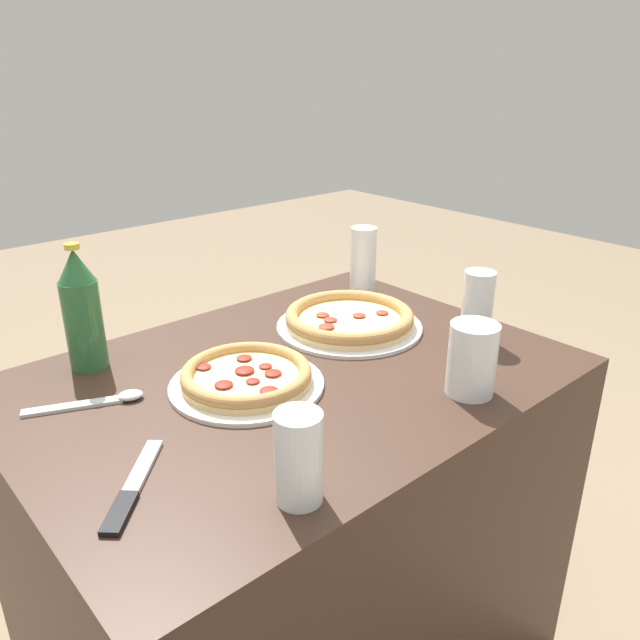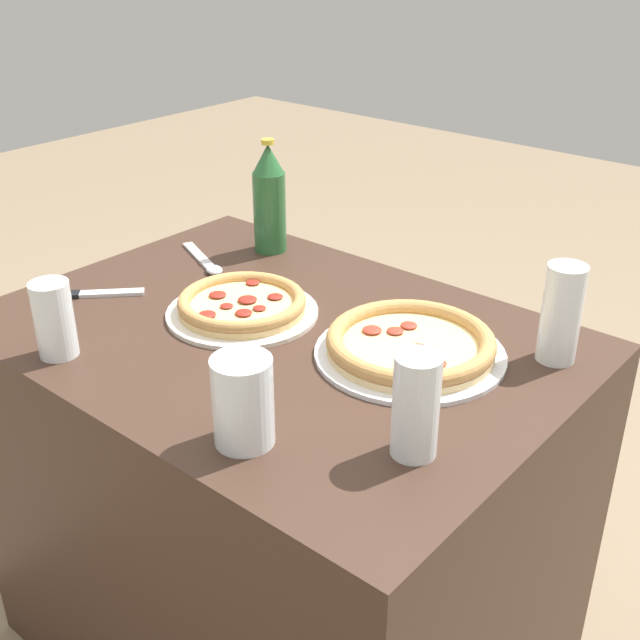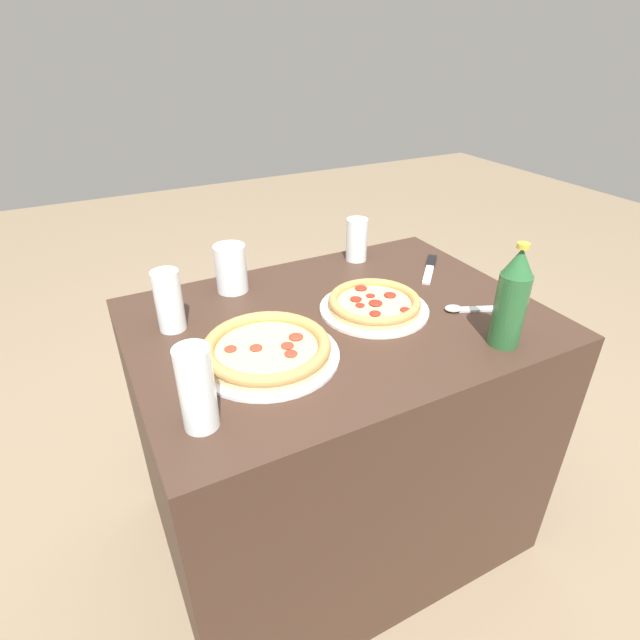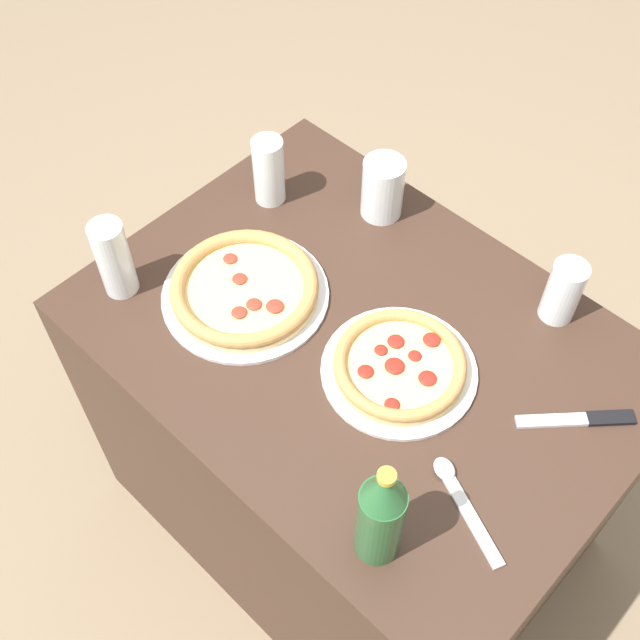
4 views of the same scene
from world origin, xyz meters
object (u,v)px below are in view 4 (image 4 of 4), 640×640
glass_mango_juice (269,173)px  glass_red_wine (382,191)px  glass_water (115,262)px  spoon (458,494)px  pizza_margherita (400,366)px  knife (581,419)px  pizza_veggie (245,289)px  glass_lemonade (563,293)px  beer_bottle (381,514)px

glass_mango_juice → glass_red_wine: (0.19, 0.12, -0.01)m
glass_water → spoon: (0.70, 0.10, -0.07)m
pizza_margherita → glass_water: bearing=-156.8°
glass_water → spoon: bearing=8.1°
knife → glass_mango_juice: bearing=179.4°
glass_mango_juice → spoon: (0.67, -0.25, -0.06)m
glass_water → pizza_veggie: bearing=38.2°
pizza_veggie → glass_red_wine: glass_red_wine is taller
glass_lemonade → beer_bottle: bearing=-84.7°
pizza_margherita → glass_mango_juice: glass_mango_juice is taller
glass_mango_juice → knife: 0.74m
glass_red_wine → glass_water: glass_water is taller
glass_lemonade → knife: (0.15, -0.16, -0.05)m
glass_mango_juice → beer_bottle: size_ratio=0.62×
pizza_margherita → glass_red_wine: size_ratio=2.14×
pizza_veggie → glass_lemonade: 0.56m
glass_lemonade → glass_mango_juice: size_ratio=0.87×
beer_bottle → knife: size_ratio=1.48×
pizza_margherita → knife: pizza_margherita is taller
pizza_veggie → glass_lemonade: (0.43, 0.36, 0.04)m
glass_water → beer_bottle: 0.66m
pizza_veggie → glass_red_wine: 0.34m
glass_mango_juice → beer_bottle: beer_bottle is taller
glass_red_wine → beer_bottle: (0.44, -0.52, 0.06)m
glass_water → spoon: 0.71m
glass_lemonade → knife: bearing=-45.4°
beer_bottle → spoon: 0.18m
glass_mango_juice → glass_water: (-0.03, -0.35, 0.01)m
pizza_margherita → glass_water: (-0.49, -0.21, 0.05)m
glass_water → knife: size_ratio=1.02×
glass_mango_juice → glass_lemonade: bearing=14.4°
glass_water → knife: bearing=24.1°
pizza_veggie → beer_bottle: 0.52m
knife → pizza_margherita: bearing=-154.2°
glass_lemonade → spoon: size_ratio=0.68×
glass_water → beer_bottle: (0.66, -0.04, 0.04)m
pizza_margherita → beer_bottle: 0.32m
glass_lemonade → knife: glass_lemonade is taller
pizza_veggie → glass_water: bearing=-141.8°
glass_lemonade → pizza_margherita: bearing=-112.8°
pizza_margherita → glass_lemonade: 0.32m
beer_bottle → spoon: (0.04, 0.14, -0.11)m
pizza_margherita → spoon: pizza_margherita is taller
glass_mango_juice → glass_water: glass_water is taller
pizza_margherita → glass_water: glass_water is taller
glass_mango_juice → glass_water: bearing=-95.1°
glass_water → knife: glass_water is taller
glass_red_wine → pizza_veggie: bearing=-96.4°
pizza_veggie → spoon: bearing=-4.6°
pizza_margherita → spoon: (0.21, -0.11, -0.01)m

